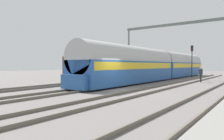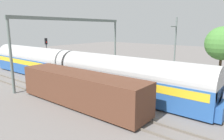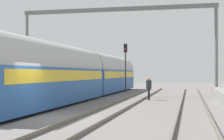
# 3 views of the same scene
# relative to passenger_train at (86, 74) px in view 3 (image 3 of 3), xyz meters

# --- Properties ---
(ground) EXTENTS (120.00, 120.00, 0.00)m
(ground) POSITION_rel_passenger_train_xyz_m (2.17, -13.62, -1.97)
(ground) COLOR slate
(track_west) EXTENTS (1.52, 60.00, 0.16)m
(track_west) POSITION_rel_passenger_train_xyz_m (-0.00, -13.62, -1.89)
(track_west) COLOR #655D53
(track_west) RESTS_ON ground
(track_east) EXTENTS (1.52, 60.00, 0.16)m
(track_east) POSITION_rel_passenger_train_xyz_m (4.34, -13.62, -1.89)
(track_east) COLOR #655D53
(track_east) RESTS_ON ground
(track_far_east) EXTENTS (1.52, 60.00, 0.16)m
(track_far_east) POSITION_rel_passenger_train_xyz_m (8.69, -13.62, -1.89)
(track_far_east) COLOR #655D53
(track_far_east) RESTS_ON ground
(passenger_train) EXTENTS (2.93, 32.85, 3.82)m
(passenger_train) POSITION_rel_passenger_train_xyz_m (0.00, 0.00, 0.00)
(passenger_train) COLOR #28569E
(passenger_train) RESTS_ON ground
(freight_car) EXTENTS (2.80, 13.00, 2.70)m
(freight_car) POSITION_rel_passenger_train_xyz_m (-4.34, -6.03, -0.50)
(freight_car) COLOR #563323
(freight_car) RESTS_ON ground
(person_crossing) EXTENTS (0.38, 0.46, 1.73)m
(person_crossing) POSITION_rel_passenger_train_xyz_m (5.50, -1.84, -0.94)
(person_crossing) COLOR #242424
(person_crossing) RESTS_ON ground
(railway_signal_far) EXTENTS (0.36, 0.30, 5.14)m
(railway_signal_far) POSITION_rel_passenger_train_xyz_m (1.92, 7.92, 1.31)
(railway_signal_far) COLOR #2D2D33
(railway_signal_far) RESTS_ON ground
(catenary_gantry) EXTENTS (17.43, 0.28, 7.86)m
(catenary_gantry) POSITION_rel_passenger_train_xyz_m (2.17, 1.79, 3.98)
(catenary_gantry) COLOR slate
(catenary_gantry) RESTS_ON ground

